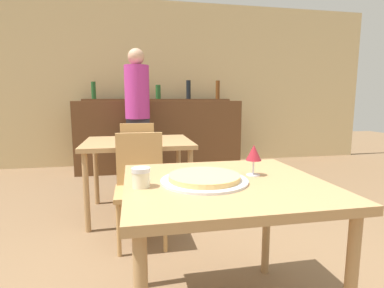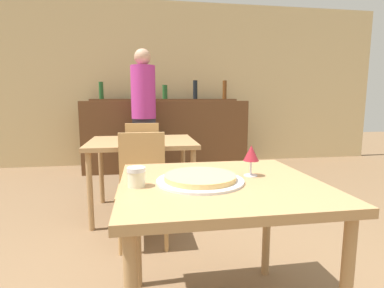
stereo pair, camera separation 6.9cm
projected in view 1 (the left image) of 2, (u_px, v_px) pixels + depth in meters
The scene contains 11 objects.
wall_back at pixel (156, 85), 5.25m from camera, with size 8.00×0.05×2.80m.
dining_table_near at pixel (224, 198), 1.46m from camera, with size 0.95×0.89×0.76m.
dining_table_far at pixel (138, 149), 2.96m from camera, with size 1.03×0.84×0.74m.
bar_counter at pixel (160, 135), 4.89m from camera, with size 2.60×0.56×1.12m.
bar_back_shelf at pixel (159, 97), 4.93m from camera, with size 2.39×0.24×0.35m.
chair_far_side_front at pixel (140, 180), 2.41m from camera, with size 0.40×0.40×0.87m.
chair_far_side_back at pixel (138, 154), 3.55m from camera, with size 0.40×0.40×0.87m.
pizza_tray at pixel (204, 179), 1.42m from camera, with size 0.42×0.42×0.04m.
cheese_shaker at pixel (141, 177), 1.33m from camera, with size 0.08×0.08×0.09m.
person_standing at pixel (138, 110), 4.19m from camera, with size 0.34×0.34×1.83m.
wine_glass at pixel (254, 154), 1.53m from camera, with size 0.08×0.08×0.16m.
Camera 1 is at (-0.43, -1.34, 1.15)m, focal length 28.00 mm.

